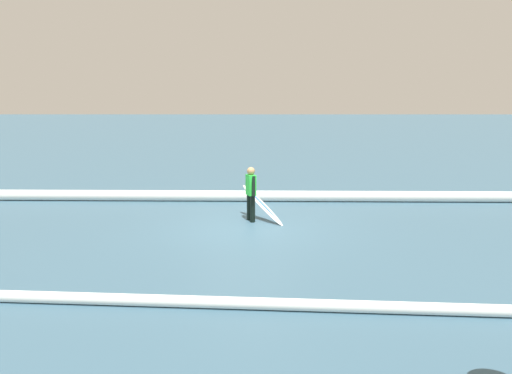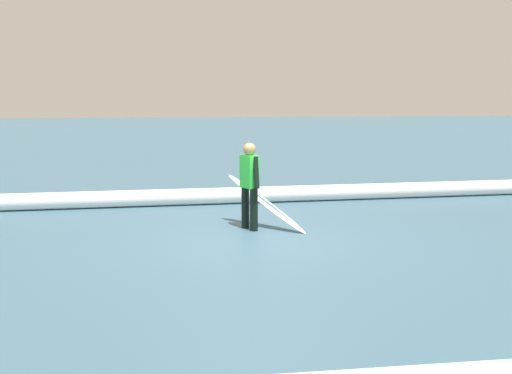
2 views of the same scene
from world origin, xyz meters
The scene contains 5 objects.
ground_plane centered at (0.00, 0.00, 0.00)m, with size 166.20×166.20×0.00m, color #3B6076.
surfer centered at (-0.08, -0.74, 0.85)m, with size 0.31×0.57×1.52m.
surfboard centered at (-0.39, -0.86, 0.44)m, with size 1.29×1.53×0.93m.
wave_crest_foreground centered at (-0.59, -3.47, 0.18)m, with size 0.36×0.36×25.73m, color white.
wave_crest_midground centered at (-0.32, 5.33, 0.10)m, with size 0.20×0.20×24.02m, color white.
Camera 1 is at (-0.25, 13.32, 3.47)m, focal length 36.24 mm.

